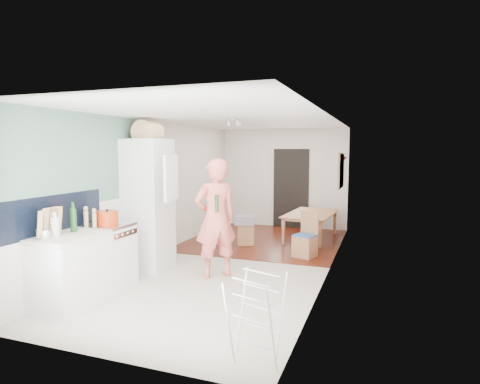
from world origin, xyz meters
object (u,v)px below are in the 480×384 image
Objects in this scene: dining_chair at (305,235)px; drying_rack at (256,318)px; person at (215,208)px; stool at (246,234)px; dining_table at (312,228)px.

dining_chair is 1.03× the size of drying_rack.
stool is (-0.24, 2.15, -0.87)m from person.
stool is at bearing -127.04° from person.
person is 2.56× the size of dining_chair.
dining_table reaches higher than stool.
drying_rack is (0.24, -3.79, -0.01)m from dining_chair.
dining_chair is (0.12, -1.53, 0.17)m from dining_table.
dining_chair reaches higher than stool.
dining_table is (0.99, 3.10, -0.84)m from person.
dining_chair reaches higher than drying_rack.
dining_table is at bearing 37.88° from stool.
person is 2.04m from dining_chair.
dining_table is at bearing 112.99° from dining_chair.
dining_table is 5.33m from drying_rack.
drying_rack is (0.37, -5.32, 0.16)m from dining_table.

